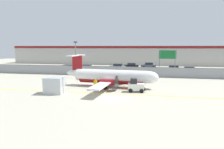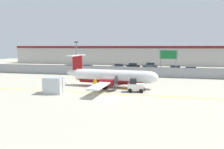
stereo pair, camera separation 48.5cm
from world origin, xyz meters
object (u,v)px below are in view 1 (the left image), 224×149
Objects in this scene: traffic_cone_near_right at (124,87)px; apron_light_pole at (76,57)px; highway_sign at (167,57)px; commuter_airplane at (112,77)px; parked_car_6 at (189,70)px; traffic_cone_near_left at (131,82)px; parked_car_2 at (118,67)px; parked_car_5 at (173,69)px; cargo_container at (54,85)px; parked_car_1 at (87,68)px; parked_car_3 at (131,66)px; baggage_tug at (136,86)px; ground_crew_worker at (95,84)px; parked_car_0 at (68,68)px; parked_car_4 at (148,65)px.

apron_light_pole is (-10.92, 9.08, 3.99)m from traffic_cone_near_right.
commuter_airplane is at bearing -124.58° from highway_sign.
traffic_cone_near_left is at bearing 58.79° from parked_car_6.
parked_car_5 is (14.16, -1.83, 0.00)m from parked_car_2.
parked_car_6 is (3.24, -2.38, 0.00)m from parked_car_5.
parked_car_5 is (9.35, 21.96, 0.58)m from traffic_cone_near_right.
parked_car_1 is (-2.96, 23.59, -0.21)m from cargo_container.
apron_light_pole is (-9.48, -17.98, 3.41)m from parked_car_3.
traffic_cone_near_left is 0.09× the size of apron_light_pole.
traffic_cone_near_right is 0.12× the size of highway_sign.
commuter_airplane is at bearing 145.02° from traffic_cone_near_right.
highway_sign is at bearing 67.06° from baggage_tug.
parked_car_3 is (7.46, 31.50, -0.21)m from cargo_container.
parked_car_3 is at bearing 93.93° from commuter_airplane.
parked_car_6 is (10.77, 21.08, 0.04)m from baggage_tug.
ground_crew_worker is (-5.80, -0.02, 0.10)m from baggage_tug.
parked_car_0 is 0.98× the size of parked_car_2.
traffic_cone_near_right is at bearing 63.79° from parked_car_6.
ground_crew_worker reaches higher than traffic_cone_near_right.
parked_car_1 reaches higher than traffic_cone_near_left.
cargo_container is 32.23m from parked_car_6.
highway_sign is at bearing 45.51° from cargo_container.
traffic_cone_near_left is (2.68, 2.74, -1.29)m from commuter_airplane.
cargo_container is at bearing -134.33° from commuter_airplane.
apron_light_pole is at bearing 177.03° from ground_crew_worker.
cargo_container reaches higher than parked_car_3.
parked_car_4 is at bearing -52.42° from parked_car_5.
parked_car_6 is at bearing 125.86° from parked_car_4.
commuter_airplane is at bearing 110.08° from ground_crew_worker.
commuter_airplane is at bearing -47.89° from parked_car_0.
commuter_airplane is 2.79m from traffic_cone_near_right.
parked_car_0 is at bearing 29.47° from parked_car_2.
highway_sign is (18.24, 5.90, -0.16)m from apron_light_pole.
parked_car_1 is 0.99× the size of parked_car_3.
parked_car_2 is at bearing 77.15° from cargo_container.
highway_sign is at bearing 60.64° from commuter_airplane.
parked_car_1 is at bearing 95.32° from apron_light_pole.
apron_light_pole reaches higher than traffic_cone_near_left.
highway_sign is at bearing -6.50° from parked_car_0.
traffic_cone_near_left is 23.01m from parked_car_3.
cargo_container is at bearing -81.50° from apron_light_pole.
commuter_airplane reaches higher than parked_car_6.
highway_sign is (9.35, 13.56, 2.54)m from commuter_airplane.
parked_car_5 is (10.79, -5.10, 0.00)m from parked_car_3.
parked_car_5 is at bearing 66.25° from commuter_airplane.
parked_car_6 is (11.94, 15.42, 0.58)m from traffic_cone_near_left.
commuter_airplane is 3.67× the size of parked_car_4.
apron_light_pole is at bearing 31.64° from parked_car_5.
traffic_cone_near_left is at bearing 63.16° from parked_car_5.
parked_car_2 reaches higher than traffic_cone_near_right.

